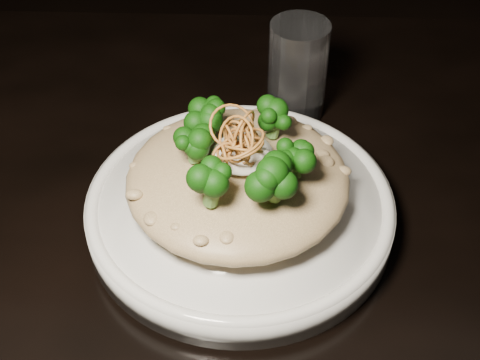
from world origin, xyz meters
The scene contains 7 objects.
table centered at (0.00, 0.00, 0.67)m, with size 1.10×0.80×0.75m.
plate centered at (-0.02, 0.00, 0.77)m, with size 0.30×0.30×0.03m, color silver.
risotto centered at (-0.03, 0.00, 0.80)m, with size 0.21×0.21×0.05m, color brown.
broccoli centered at (-0.03, 0.00, 0.85)m, with size 0.12×0.12×0.04m, color black, non-canonical shape.
cheese centered at (-0.02, 0.00, 0.83)m, with size 0.06×0.06×0.02m, color silver.
shallots centered at (-0.03, 0.00, 0.86)m, with size 0.06×0.06×0.04m, color brown, non-canonical shape.
drinking_glass centered at (0.03, 0.18, 0.81)m, with size 0.07×0.07×0.12m, color silver.
Camera 1 is at (-0.01, -0.45, 1.23)m, focal length 50.00 mm.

